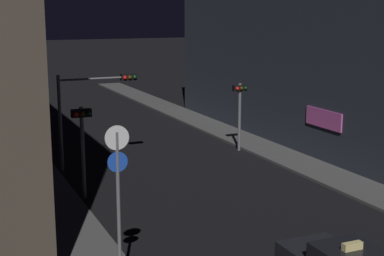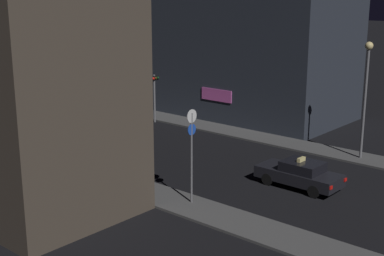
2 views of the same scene
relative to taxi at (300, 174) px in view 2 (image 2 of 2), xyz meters
The scene contains 9 objects.
sidewalk_left 18.64m from the taxi, 108.01° to the left, with size 2.28×57.58×0.12m, color #4C4C4C.
sidewalk_right 18.94m from the taxi, 69.39° to the left, with size 2.28×57.58×0.12m, color #4C4C4C.
building_facade_right 21.45m from the taxi, 53.64° to the left, with size 9.04×24.97×12.64m.
taxi is the anchor object (origin of this frame).
traffic_light_overhead 16.10m from the taxi, 100.20° to the left, with size 3.90×0.42×4.57m.
traffic_light_left_kerb 12.14m from the taxi, 111.40° to the left, with size 0.80×0.42×3.76m.
traffic_light_right_kerb 16.71m from the taxi, 71.47° to the left, with size 0.80×0.42×3.69m.
sign_pole_left 6.42m from the taxi, 153.79° to the left, with size 0.64×0.10×4.53m.
street_lamp_near_block 7.71m from the taxi, ahead, with size 0.47×0.47×6.94m.
Camera 2 is at (-24.28, -4.28, 9.99)m, focal length 51.20 mm.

